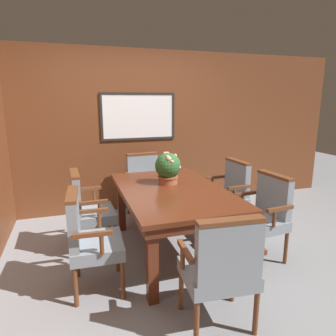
{
  "coord_description": "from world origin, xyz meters",
  "views": [
    {
      "loc": [
        -0.9,
        -2.77,
        1.7
      ],
      "look_at": [
        0.12,
        0.35,
        0.95
      ],
      "focal_mm": 32.0,
      "sensor_mm": 36.0,
      "label": 1
    }
  ],
  "objects_px": {
    "chair_left_near": "(89,236)",
    "potted_plant": "(168,168)",
    "chair_head_far": "(145,182)",
    "chair_right_near": "(264,212)",
    "chair_head_near": "(222,266)",
    "chair_left_far": "(88,207)",
    "chair_right_far": "(229,191)",
    "dining_table": "(172,197)"
  },
  "relations": [
    {
      "from": "chair_left_near",
      "to": "potted_plant",
      "type": "bearing_deg",
      "value": -53.11
    },
    {
      "from": "chair_head_far",
      "to": "chair_right_near",
      "type": "height_order",
      "value": "same"
    },
    {
      "from": "chair_head_near",
      "to": "chair_left_near",
      "type": "xyz_separation_m",
      "value": [
        -0.89,
        0.81,
        0.0
      ]
    },
    {
      "from": "chair_head_near",
      "to": "chair_right_near",
      "type": "relative_size",
      "value": 1.0
    },
    {
      "from": "chair_left_near",
      "to": "chair_left_far",
      "type": "bearing_deg",
      "value": 0.59
    },
    {
      "from": "chair_left_far",
      "to": "chair_right_near",
      "type": "bearing_deg",
      "value": -114.3
    },
    {
      "from": "chair_left_far",
      "to": "potted_plant",
      "type": "height_order",
      "value": "potted_plant"
    },
    {
      "from": "chair_right_near",
      "to": "chair_left_near",
      "type": "bearing_deg",
      "value": -93.98
    },
    {
      "from": "chair_left_far",
      "to": "potted_plant",
      "type": "bearing_deg",
      "value": -100.86
    },
    {
      "from": "chair_right_far",
      "to": "chair_left_near",
      "type": "distance_m",
      "value": 2.02
    },
    {
      "from": "chair_right_near",
      "to": "potted_plant",
      "type": "bearing_deg",
      "value": -128.87
    },
    {
      "from": "chair_right_far",
      "to": "chair_left_near",
      "type": "relative_size",
      "value": 1.0
    },
    {
      "from": "chair_head_near",
      "to": "chair_right_near",
      "type": "height_order",
      "value": "same"
    },
    {
      "from": "chair_left_near",
      "to": "chair_left_far",
      "type": "height_order",
      "value": "same"
    },
    {
      "from": "chair_head_far",
      "to": "chair_left_near",
      "type": "height_order",
      "value": "same"
    },
    {
      "from": "chair_right_near",
      "to": "potted_plant",
      "type": "height_order",
      "value": "potted_plant"
    },
    {
      "from": "chair_head_near",
      "to": "chair_left_far",
      "type": "bearing_deg",
      "value": -56.88
    },
    {
      "from": "chair_head_far",
      "to": "chair_left_near",
      "type": "bearing_deg",
      "value": -124.33
    },
    {
      "from": "chair_left_near",
      "to": "potted_plant",
      "type": "xyz_separation_m",
      "value": [
        0.95,
        0.63,
        0.42
      ]
    },
    {
      "from": "chair_right_near",
      "to": "potted_plant",
      "type": "relative_size",
      "value": 2.52
    },
    {
      "from": "chair_right_near",
      "to": "chair_left_far",
      "type": "relative_size",
      "value": 1.0
    },
    {
      "from": "chair_head_far",
      "to": "chair_left_near",
      "type": "distance_m",
      "value": 1.87
    },
    {
      "from": "chair_head_far",
      "to": "chair_left_near",
      "type": "xyz_separation_m",
      "value": [
        -0.92,
        -1.63,
        0.0
      ]
    },
    {
      "from": "chair_head_near",
      "to": "chair_head_far",
      "type": "bearing_deg",
      "value": -85.76
    },
    {
      "from": "chair_head_far",
      "to": "chair_left_far",
      "type": "height_order",
      "value": "same"
    },
    {
      "from": "dining_table",
      "to": "chair_left_near",
      "type": "xyz_separation_m",
      "value": [
        -0.93,
        -0.41,
        -0.14
      ]
    },
    {
      "from": "chair_left_far",
      "to": "chair_left_near",
      "type": "bearing_deg",
      "value": 175.82
    },
    {
      "from": "chair_head_near",
      "to": "chair_left_far",
      "type": "relative_size",
      "value": 1.0
    },
    {
      "from": "chair_left_far",
      "to": "chair_head_near",
      "type": "bearing_deg",
      "value": -153.2
    },
    {
      "from": "chair_head_near",
      "to": "chair_right_far",
      "type": "height_order",
      "value": "same"
    },
    {
      "from": "chair_head_far",
      "to": "chair_right_far",
      "type": "height_order",
      "value": "same"
    },
    {
      "from": "potted_plant",
      "to": "chair_left_far",
      "type": "bearing_deg",
      "value": 170.62
    },
    {
      "from": "dining_table",
      "to": "chair_head_near",
      "type": "relative_size",
      "value": 1.9
    },
    {
      "from": "chair_head_near",
      "to": "chair_right_far",
      "type": "xyz_separation_m",
      "value": [
        0.97,
        1.61,
        0.0
      ]
    },
    {
      "from": "chair_right_far",
      "to": "chair_left_far",
      "type": "height_order",
      "value": "same"
    },
    {
      "from": "chair_left_near",
      "to": "chair_head_near",
      "type": "bearing_deg",
      "value": -128.9
    },
    {
      "from": "dining_table",
      "to": "chair_right_far",
      "type": "height_order",
      "value": "chair_right_far"
    },
    {
      "from": "chair_right_near",
      "to": "chair_head_far",
      "type": "bearing_deg",
      "value": -154.73
    },
    {
      "from": "chair_head_near",
      "to": "chair_left_far",
      "type": "distance_m",
      "value": 1.81
    },
    {
      "from": "chair_head_far",
      "to": "potted_plant",
      "type": "xyz_separation_m",
      "value": [
        0.03,
        -1.0,
        0.42
      ]
    },
    {
      "from": "chair_right_near",
      "to": "chair_left_near",
      "type": "distance_m",
      "value": 1.85
    },
    {
      "from": "chair_head_far",
      "to": "chair_right_near",
      "type": "relative_size",
      "value": 1.0
    }
  ]
}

